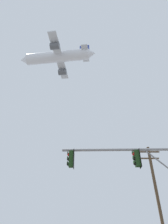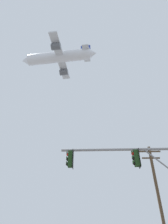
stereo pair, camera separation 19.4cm
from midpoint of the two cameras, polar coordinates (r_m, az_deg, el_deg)
signal_pole_near at (r=11.29m, az=16.51°, el=-16.34°), size 6.76×0.54×5.92m
utility_pole at (r=20.64m, az=21.02°, el=-21.16°), size 2.20×0.28×9.64m
airplane at (r=58.59m, az=-7.30°, el=15.59°), size 22.11×17.08×6.02m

